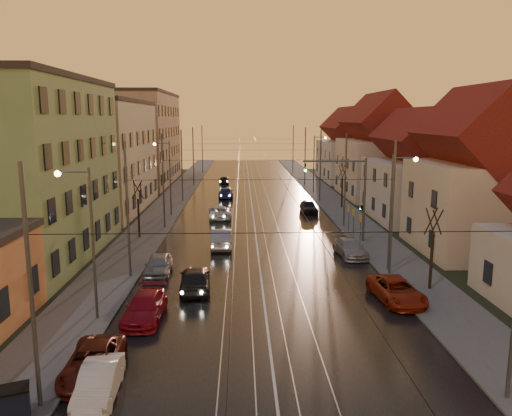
{
  "coord_description": "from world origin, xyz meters",
  "views": [
    {
      "loc": [
        -1.27,
        -22.74,
        10.41
      ],
      "look_at": [
        0.06,
        21.91,
        2.31
      ],
      "focal_mm": 35.0,
      "sensor_mm": 36.0,
      "label": 1
    }
  ],
  "objects": [
    {
      "name": "driving_car_1",
      "position": [
        -2.95,
        16.63,
        0.79
      ],
      "size": [
        1.93,
        4.87,
        1.58
      ],
      "primitive_type": "imported",
      "rotation": [
        0.0,
        0.0,
        3.2
      ],
      "color": "#9FA0A5",
      "rests_on": "ground"
    },
    {
      "name": "catenary_pole_r_4",
      "position": [
        8.6,
        54.0,
        4.5
      ],
      "size": [
        0.16,
        0.16,
        9.0
      ],
      "primitive_type": "cylinder",
      "color": "#595B60",
      "rests_on": "ground"
    },
    {
      "name": "traffic_light_mast",
      "position": [
        7.99,
        18.0,
        4.6
      ],
      "size": [
        5.3,
        0.32,
        7.2
      ],
      "color": "#595B60",
      "rests_on": "ground"
    },
    {
      "name": "house_right_4",
      "position": [
        17.0,
        61.0,
        5.05
      ],
      "size": [
        9.18,
        16.32,
        10.0
      ],
      "color": "beige",
      "rests_on": "ground"
    },
    {
      "name": "road",
      "position": [
        0.0,
        40.0,
        0.02
      ],
      "size": [
        16.0,
        120.0,
        0.04
      ],
      "primitive_type": "cube",
      "color": "black",
      "rests_on": "ground"
    },
    {
      "name": "bare_tree_2",
      "position": [
        10.4,
        34.0,
        2.49
      ],
      "size": [
        1.09,
        1.09,
        5.11
      ],
      "color": "black",
      "rests_on": "ground"
    },
    {
      "name": "parked_right_1",
      "position": [
        6.99,
        13.83,
        0.65
      ],
      "size": [
        2.26,
        4.65,
        1.3
      ],
      "primitive_type": "imported",
      "rotation": [
        0.0,
        0.0,
        0.1
      ],
      "color": "#A0A1A6",
      "rests_on": "ground"
    },
    {
      "name": "tram_rail_1",
      "position": [
        -0.77,
        40.0,
        0.06
      ],
      "size": [
        0.06,
        120.0,
        0.03
      ],
      "primitive_type": "cube",
      "color": "gray",
      "rests_on": "road"
    },
    {
      "name": "catenary_pole_r_1",
      "position": [
        8.6,
        9.0,
        4.5
      ],
      "size": [
        0.16,
        0.16,
        9.0
      ],
      "primitive_type": "cylinder",
      "color": "#595B60",
      "rests_on": "ground"
    },
    {
      "name": "parked_right_2",
      "position": [
        6.2,
        31.43,
        0.7
      ],
      "size": [
        1.77,
        4.17,
        1.41
      ],
      "primitive_type": "imported",
      "rotation": [
        0.0,
        0.0,
        0.03
      ],
      "color": "black",
      "rests_on": "ground"
    },
    {
      "name": "apartment_left_2",
      "position": [
        -17.5,
        34.0,
        6.0
      ],
      "size": [
        10.0,
        20.0,
        12.0
      ],
      "primitive_type": "cube",
      "color": "#B8B08E",
      "rests_on": "ground"
    },
    {
      "name": "street_lamp_3",
      "position": [
        9.1,
        46.0,
        4.89
      ],
      "size": [
        1.75,
        0.32,
        8.0
      ],
      "color": "#595B60",
      "rests_on": "ground"
    },
    {
      "name": "driving_car_0",
      "position": [
        -4.11,
        6.4,
        0.77
      ],
      "size": [
        2.11,
        4.61,
        1.53
      ],
      "primitive_type": "imported",
      "rotation": [
        0.0,
        0.0,
        3.21
      ],
      "color": "black",
      "rests_on": "ground"
    },
    {
      "name": "driving_car_4",
      "position": [
        -3.99,
        56.15,
        0.65
      ],
      "size": [
        1.62,
        3.83,
        1.29
      ],
      "primitive_type": "imported",
      "rotation": [
        0.0,
        0.0,
        3.17
      ],
      "color": "black",
      "rests_on": "ground"
    },
    {
      "name": "tram_rail_3",
      "position": [
        2.2,
        40.0,
        0.06
      ],
      "size": [
        0.06,
        120.0,
        0.03
      ],
      "primitive_type": "cube",
      "color": "gray",
      "rests_on": "road"
    },
    {
      "name": "catenary_pole_r_2",
      "position": [
        8.6,
        24.0,
        4.5
      ],
      "size": [
        0.16,
        0.16,
        9.0
      ],
      "primitive_type": "cylinder",
      "color": "#595B60",
      "rests_on": "ground"
    },
    {
      "name": "house_right_3",
      "position": [
        17.0,
        43.0,
        5.8
      ],
      "size": [
        9.18,
        14.28,
        11.5
      ],
      "color": "beige",
      "rests_on": "ground"
    },
    {
      "name": "bare_tree_1",
      "position": [
        10.2,
        6.0,
        2.49
      ],
      "size": [
        1.09,
        1.09,
        5.11
      ],
      "color": "black",
      "rests_on": "ground"
    },
    {
      "name": "driving_car_2",
      "position": [
        -3.56,
        28.6,
        0.67
      ],
      "size": [
        2.6,
        4.98,
        1.34
      ],
      "primitive_type": "imported",
      "rotation": [
        0.0,
        0.0,
        3.22
      ],
      "color": "silver",
      "rests_on": "ground"
    },
    {
      "name": "catenary_pole_r_3",
      "position": [
        8.6,
        39.0,
        4.5
      ],
      "size": [
        0.16,
        0.16,
        9.0
      ],
      "primitive_type": "cylinder",
      "color": "#595B60",
      "rests_on": "ground"
    },
    {
      "name": "apartment_left_1",
      "position": [
        -17.5,
        14.0,
        6.5
      ],
      "size": [
        10.0,
        18.0,
        13.0
      ],
      "primitive_type": "cube",
      "color": "#6E925D",
      "rests_on": "ground"
    },
    {
      "name": "street_lamp_2",
      "position": [
        -9.1,
        30.0,
        4.89
      ],
      "size": [
        1.75,
        0.32,
        8.0
      ],
      "color": "#595B60",
      "rests_on": "ground"
    },
    {
      "name": "catenary_pole_l_2",
      "position": [
        -8.6,
        24.0,
        4.5
      ],
      "size": [
        0.16,
        0.16,
        9.0
      ],
      "primitive_type": "cylinder",
      "color": "#595B60",
      "rests_on": "ground"
    },
    {
      "name": "tram_rail_2",
      "position": [
        0.77,
        40.0,
        0.06
      ],
      "size": [
        0.06,
        120.0,
        0.03
      ],
      "primitive_type": "cube",
      "color": "gray",
      "rests_on": "road"
    },
    {
      "name": "driving_car_3",
      "position": [
        -3.31,
        42.21,
        0.68
      ],
      "size": [
        2.0,
        4.72,
        1.36
      ],
      "primitive_type": "imported",
      "rotation": [
        0.0,
        0.0,
        3.16
      ],
      "color": "#1A1C4E",
      "rests_on": "ground"
    },
    {
      "name": "house_right_2",
      "position": [
        17.0,
        28.0,
        4.64
      ],
      "size": [
        9.18,
        12.24,
        9.2
      ],
      "color": "beige",
      "rests_on": "ground"
    },
    {
      "name": "dumpster",
      "position": [
        -9.21,
        -6.9,
        0.7
      ],
      "size": [
        1.41,
        1.2,
        1.1
      ],
      "primitive_type": "cube",
      "rotation": [
        0.0,
        0.0,
        0.39
      ],
      "color": "black",
      "rests_on": "sidewalk_left"
    },
    {
      "name": "catenary_pole_l_4",
      "position": [
        -8.6,
        54.0,
        4.5
      ],
      "size": [
        0.16,
        0.16,
        9.0
      ],
      "primitive_type": "cylinder",
      "color": "#595B60",
      "rests_on": "ground"
    },
    {
      "name": "catenary_pole_l_5",
      "position": [
        -8.6,
        72.0,
        4.5
      ],
      "size": [
        0.16,
        0.16,
        9.0
      ],
      "primitive_type": "cylinder",
      "color": "#595B60",
      "rests_on": "ground"
    },
    {
      "name": "parked_left_2",
      "position": [
        -6.33,
        2.07,
        0.67
      ],
      "size": [
        1.95,
        4.62,
        1.33
      ],
      "primitive_type": "imported",
      "rotation": [
        0.0,
        0.0,
        -0.02
      ],
      "color": "maroon",
      "rests_on": "ground"
    },
    {
      "name": "parked_left_3",
      "position": [
        -6.85,
        9.55,
        0.7
      ],
      "size": [
        1.76,
        4.14,
        1.4
      ],
      "primitive_type": "imported",
      "rotation": [
        0.0,
        0.0,
        0.03
      ],
      "color": "gray",
      "rests_on": "ground"
    },
    {
      "name": "parked_left_1",
      "position": [
        -7.33,
        -3.73,
        0.63
      ],
      "size": [
        2.3,
        4.61,
        1.26
      ],
      "primitive_type": "imported",
      "rotation": [
        0.0,
        0.0,
        0.05
      ],
      "color": "#57180E",
      "rests_on": "ground"
    },
    {
      "name": "parked_right_0",
      "position": [
        7.6,
        4.26,
        0.66
      ],
      "size": [
        2.69,
        4.97,
        1.32
      ],
      "primitive_type": "imported",
      "rotation": [
        0.0,
        0.0,
        0.11
      ],
      "color": "maroon",
      "rests_on": "ground"
    },
    {
      "name": "sidewalk_left",
      "position": [
        -10.0,
        40.0,
        0.07
      ],
      "size": [
        4.0,
        120.0,
        0.15
      ],
      "primitive_type": "cube",
      "color": "#4C4C4C",
      "rests_on": "ground"
    },
    {
      "name": "catenary_pole_l_3",
      "position": [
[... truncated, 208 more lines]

